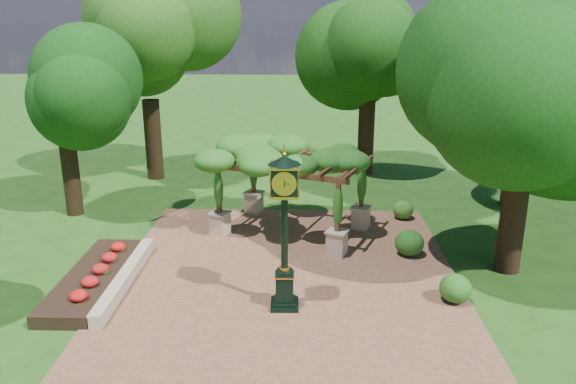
{
  "coord_description": "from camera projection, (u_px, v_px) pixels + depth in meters",
  "views": [
    {
      "loc": [
        0.49,
        -13.91,
        7.38
      ],
      "look_at": [
        0.0,
        2.5,
        2.2
      ],
      "focal_mm": 35.0,
      "sensor_mm": 36.0,
      "label": 1
    }
  ],
  "objects": [
    {
      "name": "tree_west_far",
      "position": [
        146.0,
        35.0,
        24.71
      ],
      "size": [
        4.86,
        4.86,
        9.56
      ],
      "color": "black",
      "rests_on": "ground"
    },
    {
      "name": "border_wall",
      "position": [
        125.0,
        278.0,
        16.04
      ],
      "size": [
        0.35,
        5.0,
        0.4
      ],
      "primitive_type": "cube",
      "color": "#C6B793",
      "rests_on": "ground"
    },
    {
      "name": "shrub_mid",
      "position": [
        409.0,
        243.0,
        17.87
      ],
      "size": [
        1.06,
        1.06,
        0.84
      ],
      "primitive_type": "ellipsoid",
      "rotation": [
        0.0,
        0.0,
        -0.15
      ],
      "color": "#1F5016",
      "rests_on": "brick_plaza"
    },
    {
      "name": "tree_west_near",
      "position": [
        58.0,
        70.0,
        20.17
      ],
      "size": [
        3.87,
        3.87,
        8.03
      ],
      "color": "black",
      "rests_on": "ground"
    },
    {
      "name": "ground",
      "position": [
        285.0,
        295.0,
        15.49
      ],
      "size": [
        120.0,
        120.0,
        0.0
      ],
      "primitive_type": "plane",
      "color": "#1E4714",
      "rests_on": "ground"
    },
    {
      "name": "shrub_front",
      "position": [
        455.0,
        288.0,
        14.95
      ],
      "size": [
        1.11,
        1.11,
        0.76
      ],
      "primitive_type": "ellipsoid",
      "rotation": [
        0.0,
        0.0,
        -0.39
      ],
      "color": "#225B1A",
      "rests_on": "brick_plaza"
    },
    {
      "name": "tree_east_far",
      "position": [
        530.0,
        37.0,
        20.79
      ],
      "size": [
        5.72,
        5.72,
        9.6
      ],
      "color": "black",
      "rests_on": "ground"
    },
    {
      "name": "shrub_back",
      "position": [
        403.0,
        210.0,
        21.1
      ],
      "size": [
        0.82,
        0.82,
        0.7
      ],
      "primitive_type": "ellipsoid",
      "rotation": [
        0.0,
        0.0,
        -0.06
      ],
      "color": "#32671D",
      "rests_on": "brick_plaza"
    },
    {
      "name": "tree_north",
      "position": [
        370.0,
        41.0,
        25.54
      ],
      "size": [
        4.65,
        4.65,
        9.14
      ],
      "color": "#321E14",
      "rests_on": "ground"
    },
    {
      "name": "sundial",
      "position": [
        277.0,
        187.0,
        23.74
      ],
      "size": [
        0.61,
        0.61,
        1.0
      ],
      "rotation": [
        0.0,
        0.0,
        -0.11
      ],
      "color": "#989890",
      "rests_on": "ground"
    },
    {
      "name": "pergola",
      "position": [
        291.0,
        162.0,
        19.21
      ],
      "size": [
        5.8,
        4.77,
        3.15
      ],
      "rotation": [
        0.0,
        0.0,
        -0.39
      ],
      "color": "#C3AE91",
      "rests_on": "brick_plaza"
    },
    {
      "name": "tree_east_near",
      "position": [
        533.0,
        58.0,
        15.13
      ],
      "size": [
        5.34,
        5.34,
        9.14
      ],
      "color": "#311D13",
      "rests_on": "ground"
    },
    {
      "name": "flower_bed",
      "position": [
        94.0,
        278.0,
        16.07
      ],
      "size": [
        1.5,
        5.0,
        0.36
      ],
      "primitive_type": "cube",
      "color": "red",
      "rests_on": "ground"
    },
    {
      "name": "brick_plaza",
      "position": [
        286.0,
        278.0,
        16.44
      ],
      "size": [
        10.0,
        12.0,
        0.04
      ],
      "primitive_type": "cube",
      "color": "brown",
      "rests_on": "ground"
    },
    {
      "name": "pedestal_clock",
      "position": [
        284.0,
        219.0,
        14.07
      ],
      "size": [
        0.84,
        0.84,
        4.18
      ],
      "rotation": [
        0.0,
        0.0,
        0.02
      ],
      "color": "black",
      "rests_on": "brick_plaza"
    }
  ]
}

